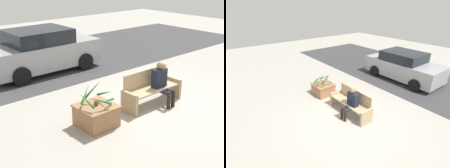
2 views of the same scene
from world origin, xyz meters
TOP-DOWN VIEW (x-y plane):
  - ground_plane at (0.00, 0.00)m, footprint 30.00×30.00m
  - road_surface at (0.00, 5.87)m, footprint 20.00×6.00m
  - bench at (-0.23, 0.30)m, footprint 1.86×0.57m
  - person_seated at (-0.03, 0.10)m, footprint 0.42×0.61m
  - planter_box at (-2.17, 0.28)m, footprint 0.87×0.88m
  - potted_plant at (-2.19, 0.26)m, footprint 0.78×0.80m
  - parked_car at (-1.02, 4.87)m, footprint 4.08×1.98m

SIDE VIEW (x-z plane):
  - ground_plane at x=0.00m, z-range 0.00..0.00m
  - road_surface at x=0.00m, z-range 0.00..0.01m
  - planter_box at x=-2.17m, z-range 0.02..0.54m
  - bench at x=-0.23m, z-range -0.03..0.91m
  - person_seated at x=-0.03m, z-range 0.06..1.26m
  - potted_plant at x=-2.19m, z-range 0.48..1.03m
  - parked_car at x=-1.02m, z-range -0.02..1.53m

